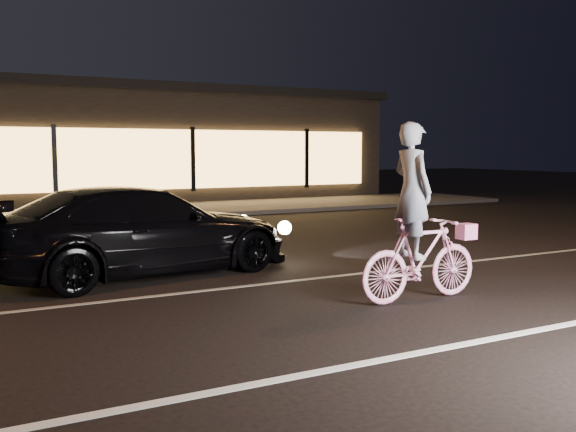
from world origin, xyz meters
TOP-DOWN VIEW (x-y plane):
  - ground at (0.00, 0.00)m, footprint 90.00×90.00m
  - lane_stripe_near at (0.00, -1.50)m, footprint 60.00×0.12m
  - lane_stripe_far at (0.00, 2.00)m, footprint 60.00×0.10m
  - sidewalk at (0.00, 13.00)m, footprint 30.00×4.00m
  - storefront at (0.00, 18.97)m, footprint 25.40×8.42m
  - cyclist at (2.16, 0.17)m, footprint 1.79×0.62m
  - sedan at (-0.44, 3.50)m, footprint 4.95×2.62m

SIDE VIEW (x-z plane):
  - ground at x=0.00m, z-range 0.00..0.00m
  - lane_stripe_near at x=0.00m, z-range 0.00..0.01m
  - lane_stripe_far at x=0.00m, z-range 0.00..0.01m
  - sidewalk at x=0.00m, z-range 0.00..0.12m
  - sedan at x=-0.44m, z-range 0.00..1.37m
  - cyclist at x=2.16m, z-range -0.33..1.93m
  - storefront at x=0.00m, z-range 0.05..4.25m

